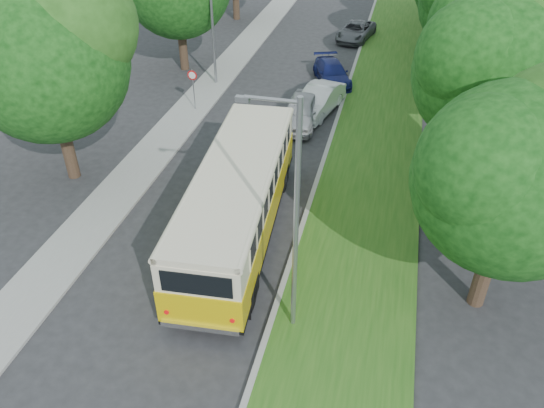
% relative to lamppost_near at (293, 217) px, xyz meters
% --- Properties ---
extents(ground, '(120.00, 120.00, 0.00)m').
position_rel_lamppost_near_xyz_m(ground, '(-4.21, 2.50, -4.37)').
color(ground, '#28282B').
rests_on(ground, ground).
extents(curb, '(0.20, 70.00, 0.15)m').
position_rel_lamppost_near_xyz_m(curb, '(-0.61, 7.50, -4.29)').
color(curb, gray).
rests_on(curb, ground).
extents(grass_verge, '(4.50, 70.00, 0.13)m').
position_rel_lamppost_near_xyz_m(grass_verge, '(1.74, 7.50, -4.30)').
color(grass_verge, '#245416').
rests_on(grass_verge, ground).
extents(sidewalk, '(2.20, 70.00, 0.12)m').
position_rel_lamppost_near_xyz_m(sidewalk, '(-9.01, 7.50, -4.31)').
color(sidewalk, gray).
rests_on(sidewalk, ground).
extents(lamppost_near, '(1.71, 0.16, 8.00)m').
position_rel_lamppost_near_xyz_m(lamppost_near, '(0.00, 0.00, 0.00)').
color(lamppost_near, gray).
rests_on(lamppost_near, ground).
extents(lamppost_far, '(1.71, 0.16, 7.50)m').
position_rel_lamppost_near_xyz_m(lamppost_far, '(-8.91, 18.50, -0.25)').
color(lamppost_far, gray).
rests_on(lamppost_far, ground).
extents(warning_sign, '(0.56, 0.10, 2.50)m').
position_rel_lamppost_near_xyz_m(warning_sign, '(-8.71, 14.48, -2.66)').
color(warning_sign, gray).
rests_on(warning_sign, ground).
extents(vintage_bus, '(3.62, 11.15, 3.26)m').
position_rel_lamppost_near_xyz_m(vintage_bus, '(-2.94, 4.05, -2.74)').
color(vintage_bus, '#DDBA06').
rests_on(vintage_bus, ground).
extents(car_silver, '(1.89, 4.55, 1.54)m').
position_rel_lamppost_near_xyz_m(car_silver, '(-2.51, 14.31, -3.60)').
color(car_silver, '#AFAFB4').
rests_on(car_silver, ground).
extents(car_white, '(2.65, 4.88, 1.53)m').
position_rel_lamppost_near_xyz_m(car_white, '(-1.82, 15.91, -3.61)').
color(car_white, silver).
rests_on(car_white, ground).
extents(car_blue, '(3.32, 4.84, 1.30)m').
position_rel_lamppost_near_xyz_m(car_blue, '(-1.72, 20.51, -3.72)').
color(car_blue, navy).
rests_on(car_blue, ground).
extents(car_grey, '(3.01, 4.99, 1.30)m').
position_rel_lamppost_near_xyz_m(car_grey, '(-1.21, 29.45, -3.72)').
color(car_grey, '#56585D').
rests_on(car_grey, ground).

